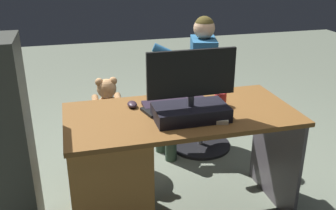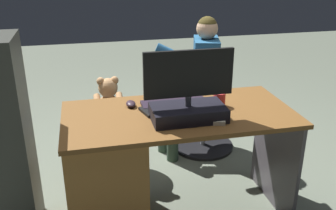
{
  "view_description": "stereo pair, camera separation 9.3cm",
  "coord_description": "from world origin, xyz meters",
  "px_view_note": "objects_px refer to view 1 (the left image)",
  "views": [
    {
      "loc": [
        0.63,
        2.4,
        1.68
      ],
      "look_at": [
        -0.01,
        -0.02,
        0.66
      ],
      "focal_mm": 41.05,
      "sensor_mm": 36.0,
      "label": 1
    },
    {
      "loc": [
        0.54,
        2.42,
        1.68
      ],
      "look_at": [
        -0.01,
        -0.02,
        0.66
      ],
      "focal_mm": 41.05,
      "sensor_mm": 36.0,
      "label": 2
    }
  ],
  "objects_px": {
    "visitor_chair": "(201,120)",
    "computer_mouse": "(132,104)",
    "monitor": "(191,100)",
    "tv_remote": "(149,112)",
    "desk": "(124,169)",
    "keyboard": "(176,103)",
    "teddy_bear": "(107,99)",
    "cup": "(220,99)",
    "office_chair_teddy": "(110,141)",
    "person": "(194,76)"
  },
  "relations": [
    {
      "from": "keyboard",
      "to": "visitor_chair",
      "type": "relative_size",
      "value": 0.77
    },
    {
      "from": "keyboard",
      "to": "tv_remote",
      "type": "distance_m",
      "value": 0.22
    },
    {
      "from": "computer_mouse",
      "to": "office_chair_teddy",
      "type": "bearing_deg",
      "value": -78.13
    },
    {
      "from": "tv_remote",
      "to": "office_chair_teddy",
      "type": "xyz_separation_m",
      "value": [
        0.19,
        -0.64,
        -0.5
      ]
    },
    {
      "from": "teddy_bear",
      "to": "person",
      "type": "height_order",
      "value": "person"
    },
    {
      "from": "computer_mouse",
      "to": "visitor_chair",
      "type": "distance_m",
      "value": 1.15
    },
    {
      "from": "monitor",
      "to": "keyboard",
      "type": "height_order",
      "value": "monitor"
    },
    {
      "from": "office_chair_teddy",
      "to": "person",
      "type": "bearing_deg",
      "value": -166.04
    },
    {
      "from": "desk",
      "to": "visitor_chair",
      "type": "xyz_separation_m",
      "value": [
        -0.82,
        -0.88,
        -0.15
      ]
    },
    {
      "from": "computer_mouse",
      "to": "person",
      "type": "bearing_deg",
      "value": -132.88
    },
    {
      "from": "monitor",
      "to": "office_chair_teddy",
      "type": "relative_size",
      "value": 0.94
    },
    {
      "from": "visitor_chair",
      "to": "computer_mouse",
      "type": "bearing_deg",
      "value": 44.57
    },
    {
      "from": "teddy_bear",
      "to": "visitor_chair",
      "type": "xyz_separation_m",
      "value": [
        -0.84,
        -0.2,
        -0.36
      ]
    },
    {
      "from": "desk",
      "to": "teddy_bear",
      "type": "xyz_separation_m",
      "value": [
        0.02,
        -0.68,
        0.21
      ]
    },
    {
      "from": "monitor",
      "to": "cup",
      "type": "relative_size",
      "value": 5.85
    },
    {
      "from": "teddy_bear",
      "to": "tv_remote",
      "type": "bearing_deg",
      "value": 105.89
    },
    {
      "from": "keyboard",
      "to": "person",
      "type": "bearing_deg",
      "value": -117.0
    },
    {
      "from": "tv_remote",
      "to": "office_chair_teddy",
      "type": "height_order",
      "value": "tv_remote"
    },
    {
      "from": "cup",
      "to": "person",
      "type": "height_order",
      "value": "person"
    },
    {
      "from": "monitor",
      "to": "keyboard",
      "type": "relative_size",
      "value": 1.23
    },
    {
      "from": "visitor_chair",
      "to": "cup",
      "type": "bearing_deg",
      "value": 77.81
    },
    {
      "from": "desk",
      "to": "keyboard",
      "type": "distance_m",
      "value": 0.53
    },
    {
      "from": "cup",
      "to": "visitor_chair",
      "type": "relative_size",
      "value": 0.16
    },
    {
      "from": "tv_remote",
      "to": "person",
      "type": "height_order",
      "value": "person"
    },
    {
      "from": "monitor",
      "to": "visitor_chair",
      "type": "distance_m",
      "value": 1.23
    },
    {
      "from": "desk",
      "to": "cup",
      "type": "distance_m",
      "value": 0.75
    },
    {
      "from": "office_chair_teddy",
      "to": "visitor_chair",
      "type": "height_order",
      "value": "same"
    },
    {
      "from": "monitor",
      "to": "tv_remote",
      "type": "bearing_deg",
      "value": -31.05
    },
    {
      "from": "tv_remote",
      "to": "visitor_chair",
      "type": "relative_size",
      "value": 0.27
    },
    {
      "from": "keyboard",
      "to": "person",
      "type": "xyz_separation_m",
      "value": [
        -0.37,
        -0.73,
        -0.07
      ]
    },
    {
      "from": "tv_remote",
      "to": "person",
      "type": "bearing_deg",
      "value": -139.72
    },
    {
      "from": "computer_mouse",
      "to": "monitor",
      "type": "bearing_deg",
      "value": 138.73
    },
    {
      "from": "monitor",
      "to": "teddy_bear",
      "type": "distance_m",
      "value": 0.92
    },
    {
      "from": "monitor",
      "to": "tv_remote",
      "type": "xyz_separation_m",
      "value": [
        0.22,
        -0.13,
        -0.11
      ]
    },
    {
      "from": "keyboard",
      "to": "cup",
      "type": "xyz_separation_m",
      "value": [
        -0.27,
        0.08,
        0.03
      ]
    },
    {
      "from": "cup",
      "to": "visitor_chair",
      "type": "distance_m",
      "value": 1.01
    },
    {
      "from": "teddy_bear",
      "to": "visitor_chair",
      "type": "distance_m",
      "value": 0.93
    },
    {
      "from": "monitor",
      "to": "visitor_chair",
      "type": "xyz_separation_m",
      "value": [
        -0.43,
        -0.98,
        -0.61
      ]
    },
    {
      "from": "keyboard",
      "to": "computer_mouse",
      "type": "height_order",
      "value": "computer_mouse"
    },
    {
      "from": "keyboard",
      "to": "teddy_bear",
      "type": "distance_m",
      "value": 0.69
    },
    {
      "from": "office_chair_teddy",
      "to": "visitor_chair",
      "type": "bearing_deg",
      "value": -166.04
    },
    {
      "from": "cup",
      "to": "teddy_bear",
      "type": "distance_m",
      "value": 0.93
    },
    {
      "from": "cup",
      "to": "person",
      "type": "bearing_deg",
      "value": -96.93
    },
    {
      "from": "monitor",
      "to": "cup",
      "type": "bearing_deg",
      "value": -148.25
    },
    {
      "from": "computer_mouse",
      "to": "office_chair_teddy",
      "type": "distance_m",
      "value": 0.73
    },
    {
      "from": "person",
      "to": "office_chair_teddy",
      "type": "bearing_deg",
      "value": 13.96
    },
    {
      "from": "desk",
      "to": "keyboard",
      "type": "relative_size",
      "value": 3.36
    },
    {
      "from": "desk",
      "to": "monitor",
      "type": "height_order",
      "value": "monitor"
    },
    {
      "from": "keyboard",
      "to": "visitor_chair",
      "type": "height_order",
      "value": "keyboard"
    },
    {
      "from": "keyboard",
      "to": "office_chair_teddy",
      "type": "xyz_separation_m",
      "value": [
        0.39,
        -0.54,
        -0.5
      ]
    }
  ]
}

